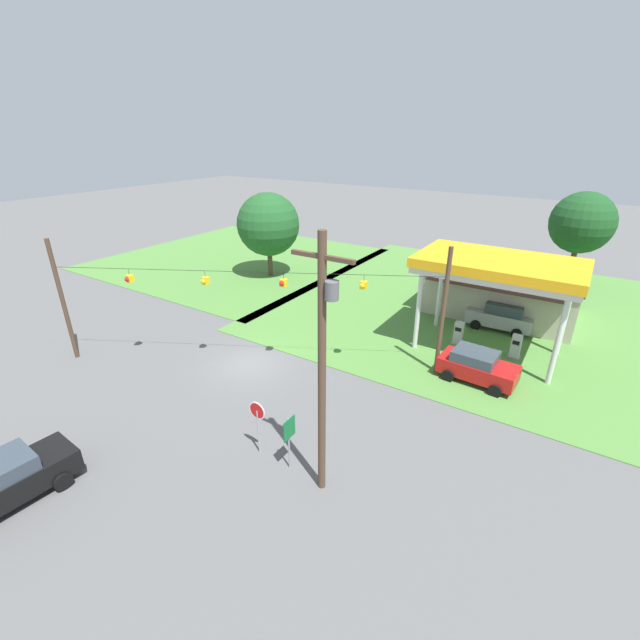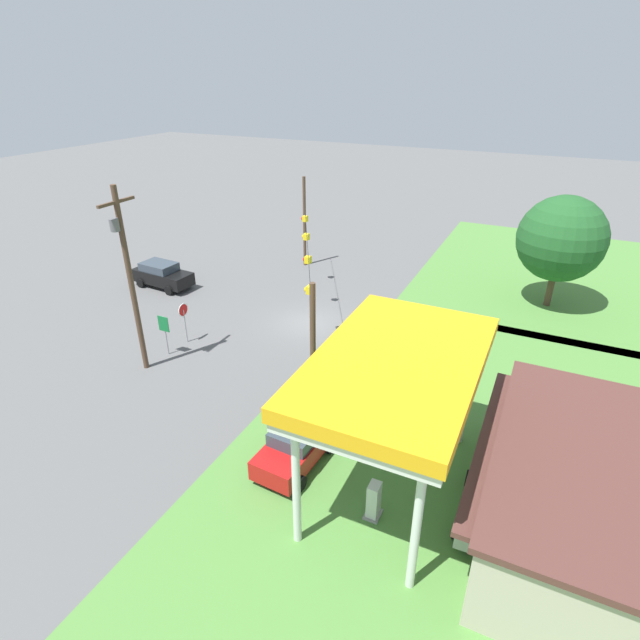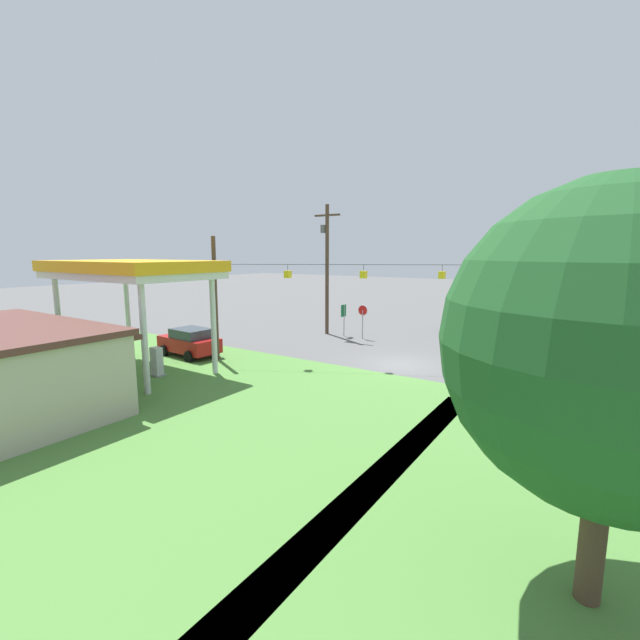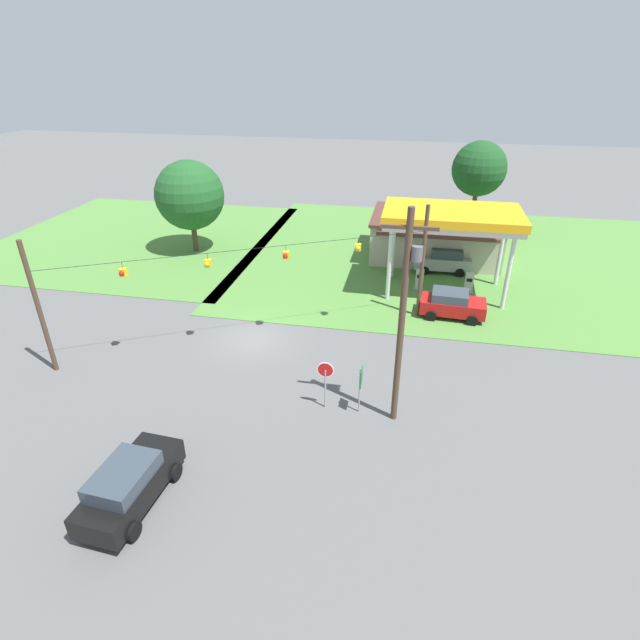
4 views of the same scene
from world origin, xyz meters
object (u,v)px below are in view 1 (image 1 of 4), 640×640
Objects in this scene: car_at_pumps_rear at (501,315)px; tree_west_verge at (268,225)px; utility_pole_main at (323,361)px; car_at_pumps_front at (477,366)px; gas_station_store at (503,290)px; fuel_pump_near at (458,334)px; tree_behind_station at (582,223)px; fuel_pump_far at (516,347)px; gas_station_canopy at (499,268)px; car_on_crossroad at (3,482)px; route_sign at (289,433)px; stop_sign_roadside at (257,416)px.

car_at_pumps_rear is 0.56× the size of tree_west_verge.
utility_pole_main reaches higher than tree_west_verge.
car_at_pumps_front is 0.97× the size of car_at_pumps_rear.
gas_station_store reaches higher than fuel_pump_near.
tree_behind_station reaches higher than car_at_pumps_rear.
utility_pole_main is (-4.18, -14.67, 4.78)m from fuel_pump_far.
gas_station_canopy is 21.03m from tree_west_verge.
car_at_pumps_front is at bearing -97.50° from tree_behind_station.
utility_pole_main is at bearing -49.46° from car_on_crossroad.
tree_behind_station reaches higher than car_on_crossroad.
fuel_pump_near is 0.37× the size of car_at_pumps_front.
tree_west_verge reaches higher than car_at_pumps_front.
car_at_pumps_rear is 0.43× the size of utility_pole_main.
tree_west_verge is (-20.53, 4.53, -0.58)m from gas_station_canopy.
fuel_pump_near is at bearing -20.98° from car_on_crossroad.
car_at_pumps_rear is at bearing -103.62° from tree_behind_station.
tree_behind_station is at bearing 76.90° from route_sign.
car_on_crossroad is (-12.13, -17.70, 0.05)m from car_at_pumps_front.
car_at_pumps_rear is 0.91× the size of car_on_crossroad.
stop_sign_roadside is (-5.79, -18.31, 0.83)m from car_at_pumps_rear.
fuel_pump_near and fuel_pump_far have the same top height.
fuel_pump_far is 0.37× the size of car_at_pumps_front.
car_at_pumps_rear is 1.77× the size of route_sign.
utility_pole_main is at bearing -4.90° from route_sign.
car_on_crossroad is at bearing 63.69° from car_at_pumps_rear.
tree_west_verge is at bearing 168.48° from fuel_pump_far.
tree_behind_station is at bearing 73.78° from fuel_pump_near.
tree_west_verge is (-18.04, 19.20, -0.77)m from utility_pole_main.
car_on_crossroad reaches higher than car_at_pumps_front.
utility_pole_main is (3.28, -0.18, 3.68)m from stop_sign_roadside.
utility_pole_main reaches higher than fuel_pump_near.
utility_pole_main is at bearing -101.31° from car_at_pumps_front.
car_at_pumps_rear is at bearing 113.51° from fuel_pump_far.
tree_west_verge is at bearing -3.40° from car_at_pumps_rear.
car_on_crossroad is at bearing -71.31° from tree_west_verge.
gas_station_canopy is 0.87× the size of gas_station_store.
car_at_pumps_front is 20.81m from tree_behind_station.
tree_west_verge is at bearing 133.22° from utility_pole_main.
car_at_pumps_rear is at bearing -107.54° from stop_sign_roadside.
fuel_pump_near is 0.36× the size of car_at_pumps_rear.
stop_sign_roadside is at bearing -105.97° from tree_behind_station.
utility_pole_main reaches higher than fuel_pump_far.
tree_west_verge reaches higher than stop_sign_roadside.
utility_pole_main is at bearing -94.86° from gas_station_store.
car_on_crossroad is at bearing -137.43° from route_sign.
fuel_pump_near is 0.15× the size of utility_pole_main.
car_at_pumps_front is 21.45m from car_on_crossroad.
fuel_pump_near is 0.61× the size of stop_sign_roadside.
stop_sign_roadside is (-5.76, -14.49, -3.50)m from gas_station_canopy.
car_at_pumps_rear is at bearing 89.58° from gas_station_canopy.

